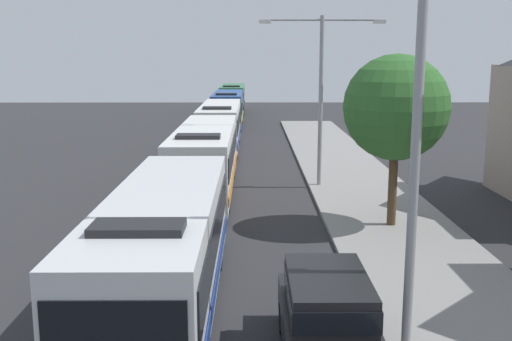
# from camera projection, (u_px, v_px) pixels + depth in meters

# --- Properties ---
(bus_lead) EXTENTS (2.58, 10.78, 3.21)m
(bus_lead) POSITION_uv_depth(u_px,v_px,m) (165.00, 247.00, 14.60)
(bus_lead) COLOR silver
(bus_lead) RESTS_ON ground_plane
(bus_second_in_line) EXTENTS (2.58, 11.91, 3.21)m
(bus_second_in_line) POSITION_uv_depth(u_px,v_px,m) (206.00, 157.00, 27.57)
(bus_second_in_line) COLOR silver
(bus_second_in_line) RESTS_ON ground_plane
(bus_middle) EXTENTS (2.58, 11.32, 3.21)m
(bus_middle) POSITION_uv_depth(u_px,v_px,m) (220.00, 125.00, 40.29)
(bus_middle) COLOR silver
(bus_middle) RESTS_ON ground_plane
(bus_fourth_in_line) EXTENTS (2.58, 10.64, 3.21)m
(bus_fourth_in_line) POSITION_uv_depth(u_px,v_px,m) (228.00, 108.00, 53.33)
(bus_fourth_in_line) COLOR #284C8C
(bus_fourth_in_line) RESTS_ON ground_plane
(bus_rear) EXTENTS (2.58, 10.94, 3.21)m
(bus_rear) POSITION_uv_depth(u_px,v_px,m) (233.00, 98.00, 66.24)
(bus_rear) COLOR #33724C
(bus_rear) RESTS_ON ground_plane
(white_suv) EXTENTS (1.86, 4.87, 1.90)m
(white_suv) POSITION_uv_depth(u_px,v_px,m) (328.00, 317.00, 12.23)
(white_suv) COLOR black
(white_suv) RESTS_ON ground_plane
(streetlamp_near) EXTENTS (5.97, 0.28, 8.62)m
(streetlamp_near) POSITION_uv_depth(u_px,v_px,m) (418.00, 102.00, 11.67)
(streetlamp_near) COLOR gray
(streetlamp_near) RESTS_ON sidewalk
(streetlamp_mid) EXTENTS (5.85, 0.28, 7.97)m
(streetlamp_mid) POSITION_uv_depth(u_px,v_px,m) (321.00, 83.00, 28.06)
(streetlamp_mid) COLOR gray
(streetlamp_mid) RESTS_ON sidewalk
(roadside_tree) EXTENTS (3.80, 3.80, 6.23)m
(roadside_tree) POSITION_uv_depth(u_px,v_px,m) (396.00, 108.00, 21.31)
(roadside_tree) COLOR #4C3823
(roadside_tree) RESTS_ON sidewalk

